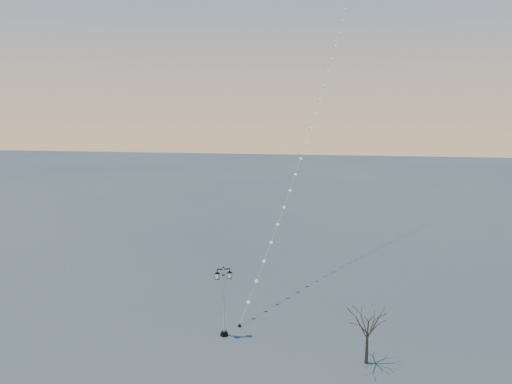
# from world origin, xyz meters

# --- Properties ---
(ground) EXTENTS (300.00, 300.00, 0.00)m
(ground) POSITION_xyz_m (0.00, 0.00, 0.00)
(ground) COLOR #4B4D4C
(ground) RESTS_ON ground
(street_lamp) EXTENTS (1.17, 0.70, 4.80)m
(street_lamp) POSITION_xyz_m (-0.77, 0.31, 2.65)
(street_lamp) COLOR black
(street_lamp) RESTS_ON ground
(bare_tree) EXTENTS (2.12, 2.12, 3.51)m
(bare_tree) POSITION_xyz_m (8.36, -1.48, 2.44)
(bare_tree) COLOR #362C1E
(bare_tree) RESTS_ON ground
(kite_train) EXTENTS (9.19, 37.07, 37.00)m
(kite_train) POSITION_xyz_m (4.26, 19.96, 18.39)
(kite_train) COLOR black
(kite_train) RESTS_ON ground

